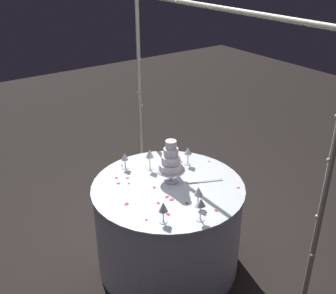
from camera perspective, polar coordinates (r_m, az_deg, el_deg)
name	(u,v)px	position (r m, az deg, el deg)	size (l,w,h in m)	color
ground_plane	(168,261)	(3.57, 0.00, -15.78)	(12.00, 12.00, 0.00)	black
decorative_arch	(212,101)	(3.08, 6.17, 6.47)	(2.13, 0.06, 2.04)	#B7B29E
main_table	(168,225)	(3.33, 0.00, -10.96)	(1.18, 1.18, 0.76)	silver
tiered_cake	(171,161)	(3.08, 0.40, -2.00)	(0.22, 0.22, 0.35)	silver
wine_glass_0	(198,192)	(2.84, 4.28, -6.31)	(0.06, 0.06, 0.15)	silver
wine_glass_1	(201,204)	(2.70, 4.62, -7.95)	(0.06, 0.06, 0.17)	silver
wine_glass_2	(150,154)	(3.28, -2.59, -1.04)	(0.06, 0.06, 0.18)	silver
wine_glass_3	(125,157)	(3.32, -6.09, -1.46)	(0.06, 0.06, 0.14)	silver
wine_glass_4	(163,208)	(2.68, -0.68, -8.51)	(0.06, 0.06, 0.15)	silver
wine_glass_5	(188,151)	(3.36, 2.82, -0.63)	(0.06, 0.06, 0.16)	silver
cake_knife	(202,181)	(3.17, 4.78, -4.85)	(0.14, 0.28, 0.01)	silver
rose_petal_0	(116,178)	(3.24, -7.26, -4.32)	(0.03, 0.02, 0.00)	#E02D47
rose_petal_1	(164,168)	(3.35, -0.60, -2.91)	(0.04, 0.03, 0.00)	#E02D47
rose_petal_2	(167,197)	(2.98, -0.15, -7.00)	(0.04, 0.03, 0.00)	#E02D47
rose_petal_3	(168,214)	(2.81, 0.02, -9.42)	(0.03, 0.02, 0.00)	#E02D47
rose_petal_4	(127,178)	(3.22, -5.72, -4.35)	(0.03, 0.02, 0.00)	#E02D47
rose_petal_5	(209,161)	(3.47, 5.79, -2.01)	(0.02, 0.02, 0.00)	#E02D47
rose_petal_6	(122,166)	(3.40, -6.50, -2.62)	(0.02, 0.02, 0.00)	#E02D47
rose_petal_7	(146,220)	(2.76, -3.07, -10.15)	(0.02, 0.02, 0.00)	#E02D47
rose_petal_8	(172,200)	(2.95, 0.52, -7.39)	(0.04, 0.03, 0.00)	#E02D47
rose_petal_9	(200,196)	(3.00, 4.52, -6.92)	(0.03, 0.02, 0.00)	#E02D47
rose_petal_10	(206,181)	(3.18, 5.36, -4.83)	(0.03, 0.02, 0.00)	#E02D47
rose_petal_11	(187,203)	(2.92, 2.68, -7.87)	(0.03, 0.02, 0.00)	#E02D47
rose_petal_12	(158,203)	(2.92, -1.39, -7.86)	(0.03, 0.02, 0.00)	#E02D47
rose_petal_13	(154,187)	(3.09, -1.96, -5.69)	(0.03, 0.02, 0.00)	#E02D47
rose_petal_14	(238,188)	(3.13, 9.85, -5.63)	(0.03, 0.02, 0.00)	#E02D47
rose_petal_15	(118,183)	(3.16, -6.98, -5.09)	(0.03, 0.02, 0.00)	#E02D47
rose_petal_16	(149,158)	(3.51, -2.68, -1.55)	(0.04, 0.03, 0.00)	#E02D47
rose_petal_17	(216,210)	(2.86, 6.75, -8.83)	(0.03, 0.02, 0.00)	#E02D47
rose_petal_18	(127,204)	(2.92, -5.84, -7.95)	(0.04, 0.03, 0.00)	#E02D47
rose_petal_19	(129,183)	(3.15, -5.50, -5.10)	(0.02, 0.02, 0.00)	#E02D47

